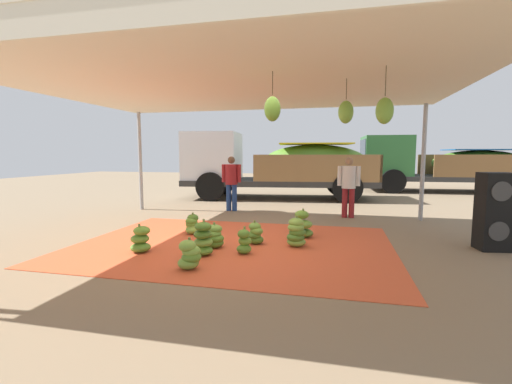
{
  "coord_description": "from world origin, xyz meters",
  "views": [
    {
      "loc": [
        1.79,
        -5.9,
        1.62
      ],
      "look_at": [
        -0.02,
        1.87,
        0.76
      ],
      "focal_mm": 24.67,
      "sensor_mm": 36.0,
      "label": 1
    }
  ],
  "objects_px": {
    "cargo_truck_far": "(439,164)",
    "worker_1": "(349,183)",
    "banana_bunch_1": "(192,225)",
    "banana_bunch_3": "(190,255)",
    "worker_0": "(231,179)",
    "speaker_stack": "(495,212)",
    "banana_bunch_4": "(304,225)",
    "cargo_truck_main": "(274,164)",
    "banana_bunch_6": "(255,234)",
    "banana_bunch_0": "(214,237)",
    "banana_bunch_5": "(203,240)",
    "banana_bunch_7": "(296,233)",
    "banana_bunch_2": "(141,240)",
    "banana_bunch_8": "(244,242)"
  },
  "relations": [
    {
      "from": "cargo_truck_far",
      "to": "worker_1",
      "type": "distance_m",
      "value": 8.41
    },
    {
      "from": "cargo_truck_far",
      "to": "worker_1",
      "type": "height_order",
      "value": "cargo_truck_far"
    },
    {
      "from": "banana_bunch_1",
      "to": "worker_0",
      "type": "height_order",
      "value": "worker_0"
    },
    {
      "from": "banana_bunch_5",
      "to": "speaker_stack",
      "type": "distance_m",
      "value": 4.89
    },
    {
      "from": "banana_bunch_3",
      "to": "cargo_truck_main",
      "type": "distance_m",
      "value": 8.34
    },
    {
      "from": "banana_bunch_1",
      "to": "cargo_truck_far",
      "type": "bearing_deg",
      "value": 54.86
    },
    {
      "from": "speaker_stack",
      "to": "worker_1",
      "type": "bearing_deg",
      "value": 131.43
    },
    {
      "from": "banana_bunch_0",
      "to": "cargo_truck_main",
      "type": "bearing_deg",
      "value": 91.79
    },
    {
      "from": "cargo_truck_far",
      "to": "speaker_stack",
      "type": "height_order",
      "value": "cargo_truck_far"
    },
    {
      "from": "speaker_stack",
      "to": "banana_bunch_1",
      "type": "bearing_deg",
      "value": -179.3
    },
    {
      "from": "banana_bunch_4",
      "to": "cargo_truck_far",
      "type": "height_order",
      "value": "cargo_truck_far"
    },
    {
      "from": "banana_bunch_5",
      "to": "banana_bunch_6",
      "type": "distance_m",
      "value": 1.09
    },
    {
      "from": "banana_bunch_0",
      "to": "banana_bunch_6",
      "type": "xyz_separation_m",
      "value": [
        0.64,
        0.39,
        -0.0
      ]
    },
    {
      "from": "banana_bunch_2",
      "to": "banana_bunch_3",
      "type": "bearing_deg",
      "value": -28.84
    },
    {
      "from": "banana_bunch_1",
      "to": "worker_0",
      "type": "xyz_separation_m",
      "value": [
        -0.1,
        3.04,
        0.71
      ]
    },
    {
      "from": "banana_bunch_7",
      "to": "cargo_truck_main",
      "type": "distance_m",
      "value": 6.98
    },
    {
      "from": "banana_bunch_0",
      "to": "cargo_truck_far",
      "type": "distance_m",
      "value": 12.69
    },
    {
      "from": "banana_bunch_4",
      "to": "banana_bunch_2",
      "type": "bearing_deg",
      "value": -147.35
    },
    {
      "from": "banana_bunch_3",
      "to": "banana_bunch_7",
      "type": "relative_size",
      "value": 0.83
    },
    {
      "from": "banana_bunch_4",
      "to": "banana_bunch_5",
      "type": "distance_m",
      "value": 2.13
    },
    {
      "from": "banana_bunch_5",
      "to": "cargo_truck_main",
      "type": "height_order",
      "value": "cargo_truck_main"
    },
    {
      "from": "banana_bunch_4",
      "to": "banana_bunch_7",
      "type": "relative_size",
      "value": 1.04
    },
    {
      "from": "cargo_truck_main",
      "to": "cargo_truck_far",
      "type": "distance_m",
      "value": 7.59
    },
    {
      "from": "banana_bunch_1",
      "to": "banana_bunch_8",
      "type": "height_order",
      "value": "banana_bunch_8"
    },
    {
      "from": "banana_bunch_4",
      "to": "worker_1",
      "type": "relative_size",
      "value": 0.37
    },
    {
      "from": "banana_bunch_4",
      "to": "cargo_truck_main",
      "type": "distance_m",
      "value": 6.32
    },
    {
      "from": "banana_bunch_1",
      "to": "worker_0",
      "type": "bearing_deg",
      "value": 91.92
    },
    {
      "from": "banana_bunch_3",
      "to": "banana_bunch_4",
      "type": "xyz_separation_m",
      "value": [
        1.38,
        2.25,
        0.04
      ]
    },
    {
      "from": "banana_bunch_4",
      "to": "worker_1",
      "type": "xyz_separation_m",
      "value": [
        0.89,
        2.48,
        0.65
      ]
    },
    {
      "from": "banana_bunch_1",
      "to": "banana_bunch_3",
      "type": "xyz_separation_m",
      "value": [
        0.84,
        -2.05,
        0.01
      ]
    },
    {
      "from": "banana_bunch_8",
      "to": "cargo_truck_far",
      "type": "xyz_separation_m",
      "value": [
        5.71,
        11.21,
        1.02
      ]
    },
    {
      "from": "banana_bunch_1",
      "to": "worker_0",
      "type": "relative_size",
      "value": 0.28
    },
    {
      "from": "banana_bunch_6",
      "to": "banana_bunch_3",
      "type": "bearing_deg",
      "value": -110.4
    },
    {
      "from": "banana_bunch_1",
      "to": "banana_bunch_8",
      "type": "xyz_separation_m",
      "value": [
        1.39,
        -1.13,
        -0.0
      ]
    },
    {
      "from": "banana_bunch_4",
      "to": "banana_bunch_7",
      "type": "height_order",
      "value": "banana_bunch_4"
    },
    {
      "from": "banana_bunch_5",
      "to": "cargo_truck_far",
      "type": "xyz_separation_m",
      "value": [
        6.33,
        11.44,
        0.95
      ]
    },
    {
      "from": "banana_bunch_1",
      "to": "worker_0",
      "type": "distance_m",
      "value": 3.13
    },
    {
      "from": "banana_bunch_6",
      "to": "cargo_truck_main",
      "type": "height_order",
      "value": "cargo_truck_main"
    },
    {
      "from": "banana_bunch_2",
      "to": "cargo_truck_far",
      "type": "bearing_deg",
      "value": 57.24
    },
    {
      "from": "banana_bunch_2",
      "to": "banana_bunch_8",
      "type": "height_order",
      "value": "banana_bunch_2"
    },
    {
      "from": "banana_bunch_1",
      "to": "banana_bunch_4",
      "type": "height_order",
      "value": "banana_bunch_4"
    },
    {
      "from": "banana_bunch_3",
      "to": "banana_bunch_8",
      "type": "relative_size",
      "value": 1.02
    },
    {
      "from": "banana_bunch_0",
      "to": "worker_1",
      "type": "distance_m",
      "value": 4.31
    },
    {
      "from": "banana_bunch_3",
      "to": "cargo_truck_far",
      "type": "xyz_separation_m",
      "value": [
        6.26,
        12.13,
        1.0
      ]
    },
    {
      "from": "banana_bunch_4",
      "to": "speaker_stack",
      "type": "bearing_deg",
      "value": -2.43
    },
    {
      "from": "banana_bunch_1",
      "to": "banana_bunch_7",
      "type": "height_order",
      "value": "banana_bunch_7"
    },
    {
      "from": "speaker_stack",
      "to": "banana_bunch_0",
      "type": "bearing_deg",
      "value": -168.47
    },
    {
      "from": "banana_bunch_2",
      "to": "cargo_truck_far",
      "type": "relative_size",
      "value": 0.07
    },
    {
      "from": "banana_bunch_4",
      "to": "speaker_stack",
      "type": "relative_size",
      "value": 0.43
    },
    {
      "from": "banana_bunch_7",
      "to": "worker_0",
      "type": "xyz_separation_m",
      "value": [
        -2.26,
        3.54,
        0.66
      ]
    }
  ]
}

